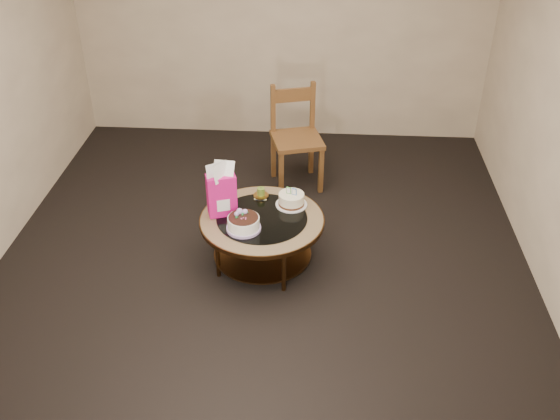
# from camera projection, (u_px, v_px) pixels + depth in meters

# --- Properties ---
(ground) EXTENTS (5.00, 5.00, 0.00)m
(ground) POSITION_uv_depth(u_px,v_px,m) (263.00, 262.00, 5.31)
(ground) COLOR black
(ground) RESTS_ON ground
(room_walls) EXTENTS (4.52, 5.02, 2.61)m
(room_walls) POSITION_uv_depth(u_px,v_px,m) (259.00, 92.00, 4.46)
(room_walls) COLOR beige
(room_walls) RESTS_ON ground
(coffee_table) EXTENTS (1.02, 1.02, 0.46)m
(coffee_table) POSITION_uv_depth(u_px,v_px,m) (262.00, 226.00, 5.10)
(coffee_table) COLOR #503116
(coffee_table) RESTS_ON ground
(decorated_cake) EXTENTS (0.27, 0.27, 0.16)m
(decorated_cake) POSITION_uv_depth(u_px,v_px,m) (243.00, 224.00, 4.89)
(decorated_cake) COLOR #B495D3
(decorated_cake) RESTS_ON coffee_table
(cream_cake) EXTENTS (0.26, 0.26, 0.17)m
(cream_cake) POSITION_uv_depth(u_px,v_px,m) (291.00, 200.00, 5.18)
(cream_cake) COLOR white
(cream_cake) RESTS_ON coffee_table
(gift_bag) EXTENTS (0.26, 0.22, 0.46)m
(gift_bag) POSITION_uv_depth(u_px,v_px,m) (221.00, 190.00, 4.98)
(gift_bag) COLOR #DC148B
(gift_bag) RESTS_ON coffee_table
(pillar_candle) EXTENTS (0.13, 0.13, 0.10)m
(pillar_candle) POSITION_uv_depth(u_px,v_px,m) (261.00, 194.00, 5.30)
(pillar_candle) COLOR #F2E063
(pillar_candle) RESTS_ON coffee_table
(dining_chair) EXTENTS (0.57, 0.57, 1.01)m
(dining_chair) POSITION_uv_depth(u_px,v_px,m) (296.00, 137.00, 6.15)
(dining_chair) COLOR brown
(dining_chair) RESTS_ON ground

